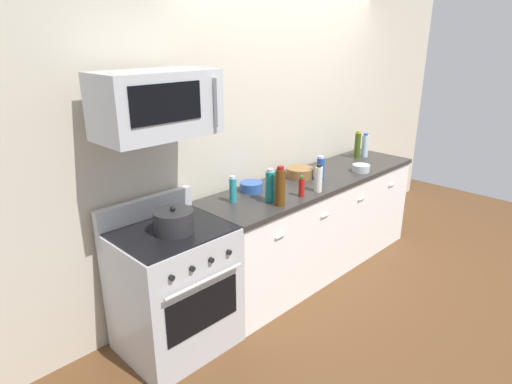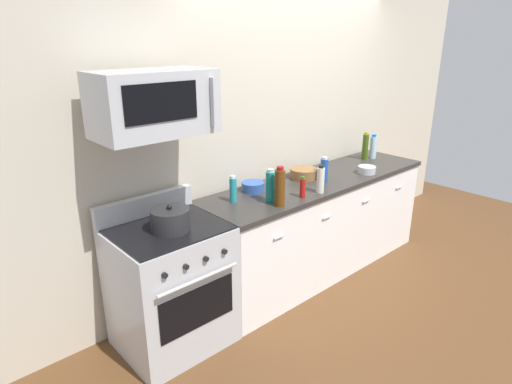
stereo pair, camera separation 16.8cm
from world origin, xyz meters
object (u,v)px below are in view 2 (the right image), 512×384
bottle_olive_oil (365,146)px  bottle_hot_sauce_red (303,188)px  bowl_wooden_salad (304,173)px  bottle_sparkling_teal (270,186)px  bowl_steel_prep (367,170)px  stockpot (170,220)px  bottle_wine_amber (280,187)px  bottle_water_clear (373,147)px  microwave (154,103)px  bottle_dish_soap (233,189)px  bottle_vinegar_white (321,180)px  bottle_soda_blue (324,170)px  range_oven (171,285)px  bowl_blue_mixing (253,186)px

bottle_olive_oil → bottle_hot_sauce_red: bearing=-165.9°
bowl_wooden_salad → bottle_sparkling_teal: bearing=-160.5°
bottle_hot_sauce_red → bowl_steel_prep: (0.93, 0.03, -0.05)m
bottle_sparkling_teal → bottle_hot_sauce_red: size_ratio=1.53×
bottle_hot_sauce_red → bowl_wooden_salad: size_ratio=0.69×
bottle_hot_sauce_red → stockpot: 1.13m
bottle_sparkling_teal → bottle_hot_sauce_red: bottle_sparkling_teal is taller
bottle_wine_amber → bottle_water_clear: (1.69, 0.31, -0.03)m
bowl_steel_prep → bottle_wine_amber: bearing=-178.3°
microwave → bottle_water_clear: 2.65m
bottle_water_clear → bowl_wooden_salad: bearing=178.2°
microwave → bowl_steel_prep: bearing=-6.5°
bottle_olive_oil → bottle_dish_soap: 1.81m
bottle_vinegar_white → stockpot: bottle_vinegar_white is taller
bottle_vinegar_white → bottle_water_clear: bearing=14.6°
bottle_wine_amber → microwave: bearing=162.7°
bottle_soda_blue → bowl_steel_prep: bearing=-14.2°
bottle_olive_oil → bottle_hot_sauce_red: 1.38m
microwave → bottle_sparkling_teal: 1.13m
range_oven → bottle_water_clear: 2.61m
range_oven → bowl_blue_mixing: (0.93, 0.16, 0.49)m
bottle_vinegar_white → bottle_hot_sauce_red: 0.19m
bottle_soda_blue → bottle_olive_oil: 0.91m
microwave → bottle_vinegar_white: size_ratio=3.20×
bowl_blue_mixing → bowl_steel_prep: bearing=-17.4°
bowl_wooden_salad → bottle_soda_blue: bearing=-70.0°
bottle_olive_oil → bowl_wooden_salad: bearing=-179.9°
bottle_sparkling_teal → bowl_steel_prep: bottle_sparkling_teal is taller
bottle_vinegar_white → bowl_blue_mixing: (-0.38, 0.40, -0.07)m
bottle_dish_soap → bowl_wooden_salad: (0.86, 0.04, -0.05)m
microwave → bottle_sparkling_teal: (0.87, -0.15, -0.70)m
bottle_vinegar_white → bottle_wine_amber: (-0.46, 0.02, 0.04)m
bottle_vinegar_white → bottle_dish_soap: (-0.66, 0.32, -0.01)m
bottle_soda_blue → stockpot: size_ratio=0.85×
bottle_soda_blue → bottle_dish_soap: size_ratio=1.05×
bottle_olive_oil → bottle_wine_amber: bottle_wine_amber is taller
range_oven → stockpot: stockpot is taller
bottle_sparkling_teal → bowl_blue_mixing: bearing=77.6°
range_oven → bowl_wooden_salad: size_ratio=4.30×
bottle_vinegar_white → bowl_blue_mixing: bearing=133.7°
bottle_vinegar_white → bottle_soda_blue: bearing=33.9°
bowl_steel_prep → bottle_sparkling_teal: bearing=176.2°
bottle_soda_blue → bowl_steel_prep: 0.50m
bottle_sparkling_teal → bottle_olive_oil: bearing=8.2°
bottle_sparkling_teal → bottle_soda_blue: bearing=3.6°
bottle_sparkling_teal → bottle_vinegar_white: (0.44, -0.13, -0.01)m
bottle_sparkling_teal → bottle_wine_amber: (-0.01, -0.11, 0.02)m
bottle_wine_amber → bottle_hot_sauce_red: bearing=1.3°
bottle_soda_blue → bowl_steel_prep: bottle_soda_blue is taller
bottle_olive_oil → bottle_water_clear: (0.09, -0.03, -0.02)m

